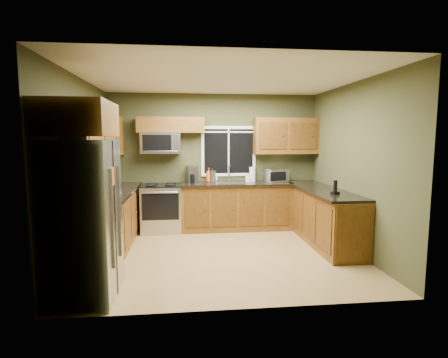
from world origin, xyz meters
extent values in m
plane|color=olive|center=(0.00, 0.00, 0.00)|extent=(4.20, 4.20, 0.00)
plane|color=white|center=(0.00, 0.00, 2.70)|extent=(4.20, 4.20, 0.00)
plane|color=#3D3F22|center=(0.00, 1.80, 1.35)|extent=(4.20, 0.00, 4.20)
plane|color=#3D3F22|center=(0.00, -1.80, 1.35)|extent=(4.20, 0.00, 4.20)
plane|color=#3D3F22|center=(-2.10, 0.00, 1.35)|extent=(0.00, 3.60, 3.60)
plane|color=#3D3F22|center=(2.10, 0.00, 1.35)|extent=(0.00, 3.60, 3.60)
cube|color=white|center=(0.30, 1.79, 1.55)|extent=(1.12, 0.03, 1.02)
cube|color=black|center=(0.30, 1.78, 1.55)|extent=(1.00, 0.01, 0.90)
cube|color=white|center=(0.30, 1.77, 1.55)|extent=(0.03, 0.01, 0.90)
cube|color=white|center=(0.30, 1.77, 1.94)|extent=(1.00, 0.01, 0.03)
cube|color=brown|center=(-1.80, 0.48, 0.45)|extent=(0.60, 2.65, 0.90)
cube|color=black|center=(-1.78, 0.48, 0.92)|extent=(0.65, 2.65, 0.04)
cube|color=brown|center=(0.42, 1.50, 0.45)|extent=(2.17, 0.60, 0.90)
cube|color=black|center=(0.42, 1.48, 0.92)|extent=(2.17, 0.65, 0.04)
cube|color=brown|center=(1.80, 0.55, 0.45)|extent=(0.60, 2.50, 0.90)
cube|color=#502F0E|center=(1.80, -0.71, 0.45)|extent=(0.56, 0.02, 0.82)
cube|color=black|center=(1.78, 0.55, 0.92)|extent=(0.65, 2.50, 0.04)
cube|color=brown|center=(-1.94, 0.48, 1.86)|extent=(0.33, 2.65, 0.72)
cube|color=brown|center=(-0.85, 1.64, 2.07)|extent=(1.30, 0.33, 0.30)
cube|color=brown|center=(1.45, 1.64, 1.86)|extent=(1.30, 0.33, 0.72)
cube|color=brown|center=(-1.74, -1.30, 2.03)|extent=(0.72, 0.90, 0.38)
cube|color=#B7B7BC|center=(-1.74, -1.30, 0.90)|extent=(0.72, 0.90, 1.80)
cube|color=slate|center=(-1.37, -1.50, 0.95)|extent=(0.03, 0.04, 1.10)
cube|color=slate|center=(-1.37, -1.10, 0.95)|extent=(0.03, 0.04, 1.10)
cube|color=black|center=(-1.38, -1.30, 0.90)|extent=(0.01, 0.02, 1.78)
cube|color=#EA4F16|center=(-1.37, -1.40, 1.40)|extent=(0.01, 0.14, 0.20)
cube|color=#B7B7BC|center=(-1.05, 1.48, 0.45)|extent=(0.76, 0.65, 0.90)
cube|color=black|center=(-1.05, 1.48, 0.91)|extent=(0.76, 0.64, 0.03)
cube|color=black|center=(-1.05, 1.15, 0.55)|extent=(0.68, 0.02, 0.50)
cylinder|color=slate|center=(-1.05, 1.12, 0.82)|extent=(0.64, 0.04, 0.04)
cylinder|color=black|center=(-1.23, 1.33, 0.93)|extent=(0.20, 0.20, 0.01)
cylinder|color=black|center=(-0.87, 1.33, 0.93)|extent=(0.20, 0.20, 0.01)
cylinder|color=black|center=(-1.23, 1.61, 0.93)|extent=(0.20, 0.20, 0.01)
cylinder|color=black|center=(-0.87, 1.61, 0.93)|extent=(0.20, 0.20, 0.01)
cube|color=#B7B7BC|center=(-1.05, 1.61, 1.73)|extent=(0.76, 0.38, 0.42)
cube|color=black|center=(-1.11, 1.42, 1.73)|extent=(0.54, 0.01, 0.30)
cube|color=slate|center=(-0.74, 1.42, 1.73)|extent=(0.10, 0.01, 0.30)
cylinder|color=slate|center=(-1.05, 1.40, 1.57)|extent=(0.66, 0.02, 0.02)
cube|color=slate|center=(0.30, 1.48, 0.94)|extent=(0.60, 0.42, 0.02)
cylinder|color=#B7B7BC|center=(0.30, 1.68, 1.11)|extent=(0.03, 0.03, 0.34)
cylinder|color=#B7B7BC|center=(0.30, 1.60, 1.27)|extent=(0.03, 0.18, 0.03)
cube|color=#B7B7BC|center=(1.23, 1.52, 1.07)|extent=(0.50, 0.43, 0.26)
cube|color=black|center=(1.23, 1.35, 1.07)|extent=(0.34, 0.12, 0.18)
cube|color=slate|center=(-0.46, 1.63, 1.10)|extent=(0.25, 0.28, 0.32)
cylinder|color=black|center=(-0.46, 1.54, 1.03)|extent=(0.14, 0.14, 0.17)
cylinder|color=#B7B7BC|center=(-0.05, 1.64, 1.05)|extent=(0.20, 0.20, 0.22)
cone|color=black|center=(-0.05, 1.64, 1.19)|extent=(0.13, 0.13, 0.06)
cylinder|color=white|center=(0.77, 1.66, 1.08)|extent=(0.16, 0.16, 0.29)
cylinder|color=slate|center=(0.77, 1.66, 1.24)|extent=(0.03, 0.03, 0.04)
imported|color=#EA4F16|center=(-0.12, 1.63, 1.08)|extent=(0.14, 0.14, 0.29)
imported|color=white|center=(0.65, 1.53, 1.02)|extent=(0.08, 0.09, 0.17)
imported|color=white|center=(0.00, 1.70, 1.03)|extent=(0.17, 0.17, 0.17)
cube|color=black|center=(1.75, -0.12, 0.96)|extent=(0.12, 0.12, 0.04)
cube|color=black|center=(1.75, -0.12, 1.07)|extent=(0.06, 0.05, 0.18)
camera|label=1|loc=(-0.57, -5.30, 1.82)|focal=28.00mm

